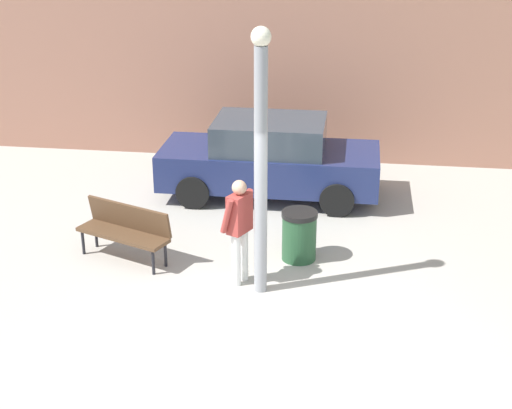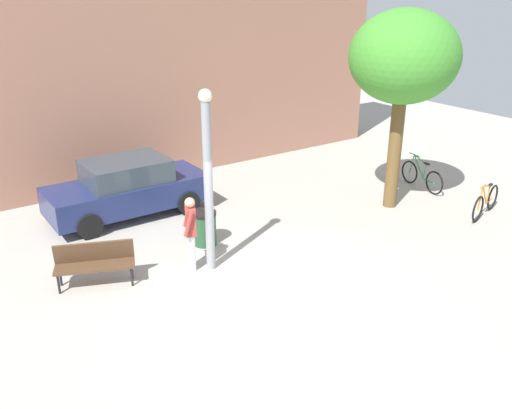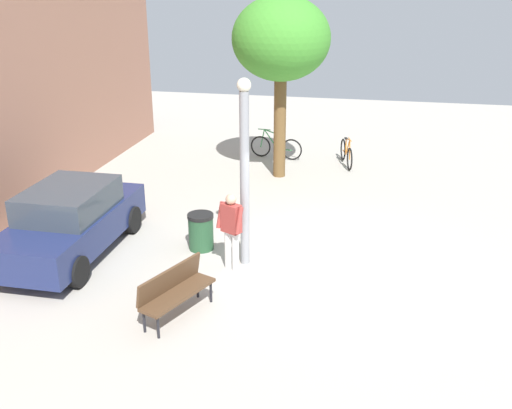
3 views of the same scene
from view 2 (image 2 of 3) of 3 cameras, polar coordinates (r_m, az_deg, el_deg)
name	(u,v)px [view 2 (image 2 of 3)]	position (r m, az deg, el deg)	size (l,w,h in m)	color
ground_plane	(268,288)	(11.37, 1.26, -8.68)	(36.00, 36.00, 0.00)	#A8A399
building_facade	(103,46)	(17.38, -15.67, 15.63)	(19.52, 2.00, 8.14)	#9E6B56
lamppost	(208,178)	(11.28, -5.03, 2.81)	(0.28, 0.28, 3.93)	gray
person_by_lamppost	(191,229)	(11.72, -6.82, -2.51)	(0.46, 0.63, 1.67)	white
park_bench	(95,260)	(11.72, -16.50, -5.61)	(1.66, 1.04, 0.92)	#513823
plaza_tree	(404,59)	(14.80, 15.18, 14.46)	(2.80, 2.80, 5.27)	brown
bicycle_green	(421,176)	(17.26, 16.89, 2.83)	(0.33, 1.80, 0.97)	black
bicycle_orange	(486,202)	(15.81, 22.84, 0.23)	(1.76, 0.51, 0.97)	black
parked_car_navy	(127,188)	(14.85, -13.27, 1.68)	(4.20, 1.82, 1.55)	navy
trash_bin	(204,228)	(13.03, -5.40, -2.44)	(0.58, 0.58, 0.83)	#234C2D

